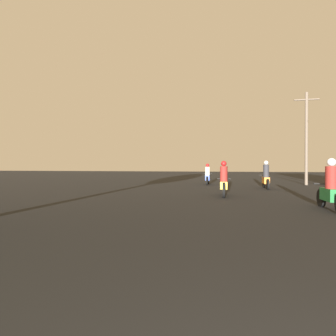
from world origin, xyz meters
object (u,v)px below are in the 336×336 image
object	(u,v)px
motorcycle_blue	(208,176)
utility_pole_far	(306,136)
motorcycle_green	(330,190)
motorcycle_orange	(266,178)
motorcycle_yellow	(224,182)

from	to	relation	value
motorcycle_blue	utility_pole_far	xyz separation A→B (m)	(6.69, 0.99, 2.75)
motorcycle_blue	utility_pole_far	distance (m)	7.30
motorcycle_green	utility_pole_far	world-z (taller)	utility_pole_far
motorcycle_green	motorcycle_orange	bearing A→B (deg)	97.56
motorcycle_blue	motorcycle_orange	bearing A→B (deg)	-27.37
motorcycle_green	utility_pole_far	xyz separation A→B (m)	(2.52, 11.10, 2.73)
motorcycle_green	motorcycle_orange	distance (m)	7.51
motorcycle_green	utility_pole_far	bearing A→B (deg)	79.65
motorcycle_yellow	utility_pole_far	distance (m)	10.09
motorcycle_orange	utility_pole_far	size ratio (longest dim) A/B	0.31
motorcycle_yellow	motorcycle_blue	xyz separation A→B (m)	(-1.10, 6.95, -0.02)
motorcycle_green	motorcycle_blue	xyz separation A→B (m)	(-4.17, 10.11, -0.02)
motorcycle_yellow	utility_pole_far	xyz separation A→B (m)	(5.59, 7.95, 2.73)
motorcycle_yellow	motorcycle_orange	distance (m)	4.94
motorcycle_yellow	motorcycle_blue	bearing A→B (deg)	93.87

